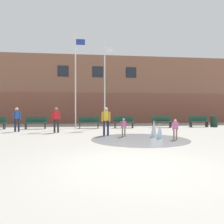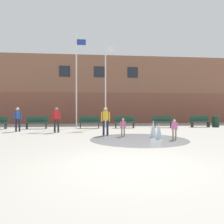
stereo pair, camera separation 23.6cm
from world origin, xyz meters
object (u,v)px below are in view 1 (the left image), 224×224
Objects in this scene: park_bench_under_left_flagpole at (89,122)px; trash_can at (214,121)px; child_running at (175,128)px; flagpole_right at (105,82)px; teen_by_trashcan at (17,117)px; park_bench_left_of_flagpoles at (36,122)px; adult_in_red at (56,118)px; park_bench_under_right_flagpole at (124,122)px; park_bench_far_right at (198,121)px; adult_near_bench at (106,119)px; flagpole_left at (76,78)px; child_with_pink_shirt at (124,126)px; park_bench_near_trashcan at (162,121)px.

park_bench_under_left_flagpole is 1.78× the size of trash_can.
child_running is at bearing -132.38° from trash_can.
park_bench_under_left_flagpole is 3.51m from flagpole_right.
park_bench_left_of_flagpoles is at bearing 126.49° from teen_by_trashcan.
adult_in_red is 0.23× the size of flagpole_right.
child_running is (1.35, -6.83, 0.10)m from park_bench_under_right_flagpole.
child_running is at bearing 29.33° from teen_by_trashcan.
park_bench_far_right is at bearing 66.87° from teen_by_trashcan.
flagpole_right is at bearing -164.88° from adult_near_bench.
child_running is 0.13× the size of flagpole_left.
flagpole_right is (0.42, 5.31, 2.74)m from adult_near_bench.
flagpole_left is (-5.10, 7.37, 3.37)m from child_running.
park_bench_under_left_flagpole is 3.59m from adult_in_red.
park_bench_far_right is at bearing 126.50° from child_with_pink_shirt.
child_with_pink_shirt is (1.80, -5.34, 0.10)m from park_bench_under_left_flagpole.
park_bench_under_left_flagpole is 1.00× the size of park_bench_far_right.
adult_in_red is at bearing -56.37° from park_bench_left_of_flagpoles.
park_bench_under_right_flagpole is 5.45m from child_with_pink_shirt.
child_running is 8.46m from flagpole_right.
park_bench_left_of_flagpoles is 13.04m from park_bench_far_right.
park_bench_near_trashcan is 8.44m from adult_in_red.
park_bench_far_right is at bearing 1.13° from park_bench_left_of_flagpoles.
park_bench_far_right is 8.58m from child_running.
park_bench_far_right is 11.58m from adult_in_red.
adult_near_bench is 6.24m from teen_by_trashcan.
adult_near_bench is 10.77m from trash_can.
adult_in_red is (-3.88, 2.45, 0.35)m from child_with_pink_shirt.
adult_near_bench is 3.82m from child_running.
flagpole_right is (-2.77, 7.37, 3.10)m from child_running.
trash_can is (9.57, 4.92, -0.48)m from adult_near_bench.
park_bench_far_right is at bearing 140.74° from adult_near_bench.
flagpole_right is at bearing 23.55° from park_bench_under_left_flagpole.
adult_near_bench is 0.23× the size of flagpole_right.
park_bench_under_right_flagpole is at bearing 0.84° from park_bench_left_of_flagpoles.
flagpole_left is at bearing 12.29° from park_bench_left_of_flagpoles.
flagpole_left is (1.08, 3.46, 3.02)m from adult_in_red.
child_with_pink_shirt is 1.10× the size of trash_can.
child_running reaches higher than trash_can.
park_bench_under_left_flagpole is 9.08m from park_bench_far_right.
child_running is (-4.99, -6.99, 0.10)m from park_bench_far_right.
child_with_pink_shirt is at bearing -147.48° from trash_can.
flagpole_right is 7.65× the size of trash_can.
child_running reaches higher than park_bench_under_left_flagpole.
child_running is 9.45m from trash_can.
park_bench_left_of_flagpoles is 1.62× the size of child_running.
park_bench_left_of_flagpoles is 10.49m from child_running.
park_bench_far_right is at bearing 83.99° from child_running.
child_with_pink_shirt is at bearing 30.84° from teen_by_trashcan.
child_running is (8.81, -4.77, -0.35)m from teen_by_trashcan.
park_bench_under_right_flagpole is at bearing -178.83° from trash_can.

